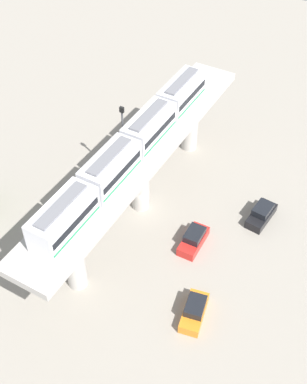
# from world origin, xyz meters

# --- Properties ---
(ground_plane) EXTENTS (120.00, 120.00, 0.00)m
(ground_plane) POSITION_xyz_m (0.00, 0.00, 0.00)
(ground_plane) COLOR gray
(viaduct) EXTENTS (5.20, 35.80, 7.87)m
(viaduct) POSITION_xyz_m (0.00, 0.00, 6.13)
(viaduct) COLOR #B7B2AA
(viaduct) RESTS_ON ground
(train) EXTENTS (2.64, 27.45, 3.24)m
(train) POSITION_xyz_m (0.00, -1.59, 9.40)
(train) COLOR white
(train) RESTS_ON viaduct
(parked_car_black) EXTENTS (2.17, 4.35, 1.76)m
(parked_car_black) POSITION_xyz_m (12.11, 4.69, 0.74)
(parked_car_black) COLOR black
(parked_car_black) RESTS_ON ground
(parked_car_red) EXTENTS (1.93, 4.25, 1.76)m
(parked_car_red) POSITION_xyz_m (7.41, -1.99, 0.74)
(parked_car_red) COLOR red
(parked_car_red) RESTS_ON ground
(parked_car_orange) EXTENTS (2.59, 4.47, 1.76)m
(parked_car_orange) POSITION_xyz_m (11.16, -9.38, 0.74)
(parked_car_orange) COLOR orange
(parked_car_orange) RESTS_ON ground
(signal_post) EXTENTS (0.44, 0.28, 10.47)m
(signal_post) POSITION_xyz_m (-3.40, 2.28, 5.76)
(signal_post) COLOR #4C4C51
(signal_post) RESTS_ON ground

